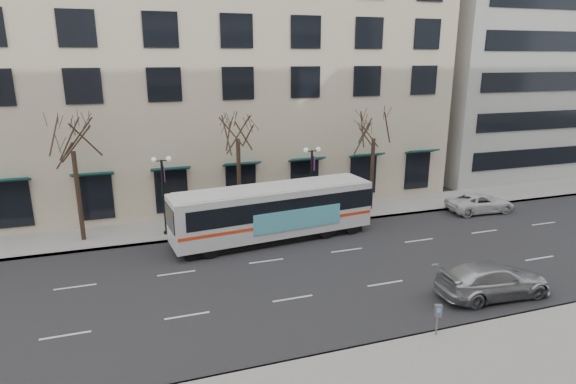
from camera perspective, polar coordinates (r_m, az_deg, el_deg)
name	(u,v)px	position (r m, az deg, el deg)	size (l,w,h in m)	color
ground	(278,278)	(25.52, -1.14, -10.18)	(160.00, 160.00, 0.00)	black
sidewalk_far	(307,215)	(34.90, 2.28, -2.77)	(80.00, 4.00, 0.15)	gray
building_hotel	(180,46)	(43.19, -12.63, 16.51)	(40.00, 20.00, 24.00)	#C0AF93
tree_far_left	(71,135)	(31.20, -24.32, 6.15)	(3.60, 3.60, 8.34)	black
tree_far_mid	(237,124)	(31.75, -6.01, 7.97)	(3.60, 3.60, 8.55)	black
tree_far_right	(374,125)	(35.33, 10.19, 7.81)	(3.60, 3.60, 8.06)	black
lamp_post_left	(164,192)	(31.27, -14.51, 0.01)	(1.22, 0.45, 5.21)	black
lamp_post_right	(312,180)	(33.38, 2.83, 1.49)	(1.22, 0.45, 5.21)	black
city_bus	(275,211)	(30.02, -1.61, -2.24)	(12.98, 4.14, 3.46)	silver
silver_car	(493,280)	(25.49, 23.13, -9.54)	(2.29, 5.63, 1.63)	#B2B5BA
white_pickup	(480,203)	(38.49, 21.82, -1.18)	(2.31, 5.01, 1.39)	silver
pay_station	(438,313)	(21.04, 17.34, -13.55)	(0.33, 0.26, 1.34)	slate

